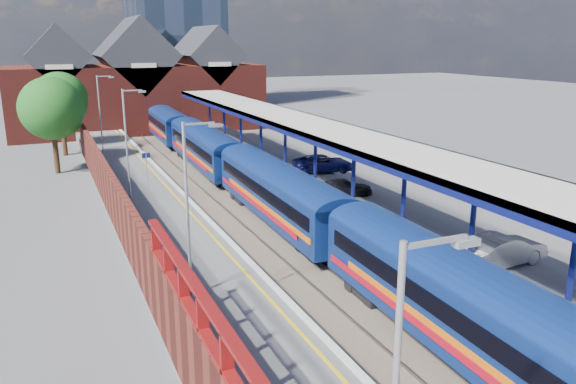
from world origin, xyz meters
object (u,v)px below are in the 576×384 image
at_px(train, 237,164).
at_px(platform_sign, 147,164).
at_px(lamp_post_d, 101,110).
at_px(parked_car_silver, 502,250).
at_px(lamp_post_c, 128,137).
at_px(parked_car_blue, 323,163).
at_px(lamp_post_b, 190,199).
at_px(parked_car_dark, 344,187).

bearing_deg(train, platform_sign, 179.10).
xyz_separation_m(lamp_post_d, parked_car_silver, (13.64, -34.57, -3.27)).
distance_m(lamp_post_c, lamp_post_d, 16.00).
distance_m(platform_sign, parked_car_blue, 13.55).
distance_m(lamp_post_b, parked_car_silver, 14.26).
distance_m(train, lamp_post_c, 8.58).
distance_m(train, parked_car_silver, 21.27).
xyz_separation_m(parked_car_silver, parked_car_dark, (-0.77, 13.29, -0.17)).
bearing_deg(parked_car_silver, lamp_post_d, 17.14).
bearing_deg(parked_car_blue, train, 101.29).
xyz_separation_m(train, lamp_post_d, (-7.86, 14.10, 2.87)).
relative_size(parked_car_dark, parked_car_blue, 0.80).
distance_m(lamp_post_d, parked_car_silver, 37.31).
xyz_separation_m(lamp_post_b, lamp_post_c, (0.00, 16.00, 0.00)).
height_order(lamp_post_c, platform_sign, lamp_post_c).
relative_size(train, parked_car_blue, 13.77).
distance_m(lamp_post_b, lamp_post_d, 32.00).
bearing_deg(platform_sign, train, -0.90).
relative_size(lamp_post_c, lamp_post_d, 1.00).
distance_m(lamp_post_b, platform_sign, 18.20).
relative_size(platform_sign, parked_car_silver, 0.57).
relative_size(lamp_post_b, parked_car_dark, 1.82).
xyz_separation_m(parked_car_dark, parked_car_blue, (1.99, 6.86, 0.11)).
height_order(lamp_post_d, parked_car_blue, lamp_post_d).
bearing_deg(train, parked_car_silver, -74.22).
bearing_deg(platform_sign, parked_car_dark, -32.34).
relative_size(lamp_post_d, parked_car_silver, 1.59).
xyz_separation_m(lamp_post_b, lamp_post_d, (0.00, 32.00, 0.00)).
bearing_deg(lamp_post_c, platform_sign, 55.74).
relative_size(platform_sign, parked_car_blue, 0.52).
bearing_deg(lamp_post_d, parked_car_dark, -58.84).
bearing_deg(parked_car_dark, parked_car_silver, -168.63).
distance_m(train, lamp_post_d, 16.40).
xyz_separation_m(train, parked_car_silver, (5.78, -20.47, -0.40)).
bearing_deg(parked_car_dark, lamp_post_c, 75.72).
bearing_deg(parked_car_dark, parked_car_blue, -8.17).
bearing_deg(parked_car_dark, platform_sign, 65.71).
height_order(train, lamp_post_d, lamp_post_d).
relative_size(parked_car_silver, parked_car_blue, 0.92).
distance_m(parked_car_silver, parked_car_dark, 13.31).
bearing_deg(platform_sign, lamp_post_c, -124.26).
relative_size(lamp_post_b, platform_sign, 2.80).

